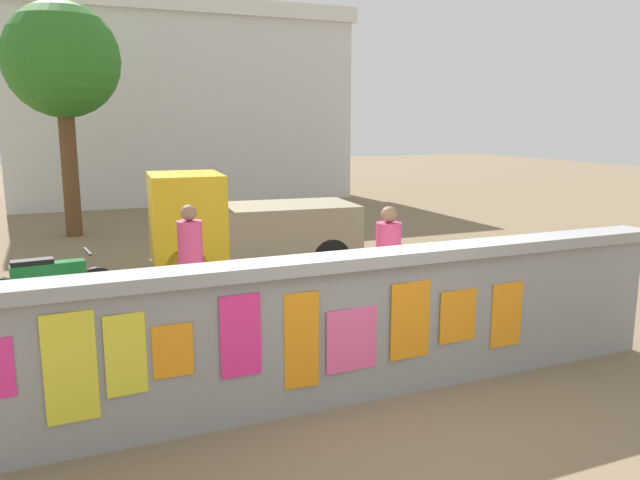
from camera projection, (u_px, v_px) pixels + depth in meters
name	position (u px, v px, depth m)	size (l,w,h in m)	color
ground	(194.00, 249.00, 13.57)	(60.00, 60.00, 0.00)	#7A664C
poster_wall	(361.00, 324.00, 6.20)	(7.41, 0.42, 1.48)	gray
auto_rickshaw_truck	(244.00, 226.00, 11.15)	(3.72, 1.81, 1.85)	black
motorcycle	(46.00, 282.00, 8.99)	(1.90, 0.56, 0.87)	black
bicycle_near	(83.00, 330.00, 7.25)	(1.71, 0.44, 0.95)	black
person_walking	(388.00, 253.00, 8.44)	(0.42, 0.42, 1.62)	yellow
person_bystander	(190.00, 251.00, 8.58)	(0.36, 0.36, 1.62)	#338CBF
tree_roadside	(62.00, 62.00, 14.39)	(2.63, 2.63, 5.42)	brown
building_background	(177.00, 104.00, 22.30)	(11.52, 5.42, 6.54)	silver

